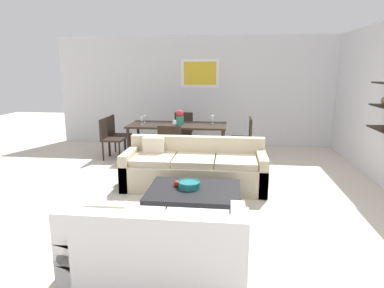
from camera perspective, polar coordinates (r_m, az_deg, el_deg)
ground_plane at (r=5.31m, az=0.80°, el=-8.42°), size 18.00×18.00×0.00m
back_wall_unit at (r=8.48m, az=5.23°, el=8.92°), size 8.40×0.09×2.70m
sofa_beige at (r=5.54m, az=0.40°, el=-4.32°), size 2.29×0.90×0.78m
loveseat_white at (r=3.27m, az=-5.86°, el=-17.19°), size 1.60×0.90×0.78m
coffee_table at (r=4.48m, az=0.37°, el=-9.94°), size 1.20×0.93×0.38m
decorative_bowl at (r=4.44m, az=-0.51°, el=-6.88°), size 0.29×0.29×0.09m
apple_on_coffee_table at (r=4.50m, az=-2.64°, el=-6.71°), size 0.08×0.08×0.08m
dining_table at (r=7.18m, az=-2.48°, el=2.87°), size 2.07×0.90×0.75m
dining_chair_foot at (r=6.39m, az=-3.66°, el=-0.04°), size 0.44×0.44×0.88m
dining_chair_left_far at (r=7.76m, az=-12.83°, el=1.95°), size 0.44×0.44×0.88m
dining_chair_head at (r=8.05m, az=-1.52°, el=2.65°), size 0.44×0.44×0.88m
dining_chair_left_near at (r=7.39m, az=-13.85°, el=1.36°), size 0.44×0.44×0.88m
dining_chair_right_far at (r=7.34m, az=8.99°, el=1.50°), size 0.44×0.44×0.88m
wine_glass_right_far at (r=7.18m, az=3.55°, el=4.46°), size 0.08×0.08×0.19m
wine_glass_left_near at (r=7.20m, az=-8.53°, el=4.20°), size 0.06×0.06×0.16m
wine_glass_head at (r=7.53m, az=-2.04°, el=4.82°), size 0.07×0.07×0.18m
wine_glass_foot at (r=6.78m, az=-3.01°, el=3.71°), size 0.08×0.08×0.15m
wine_glass_left_far at (r=7.41m, az=-8.09°, el=4.45°), size 0.07×0.07×0.16m
centerpiece_vase at (r=7.10m, az=-2.07°, el=4.59°), size 0.16×0.16×0.32m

